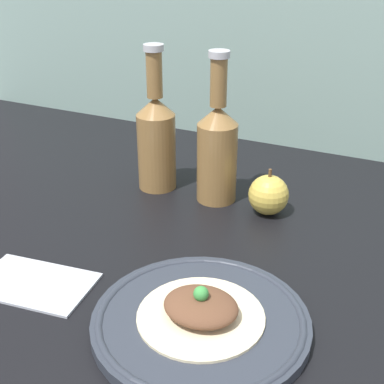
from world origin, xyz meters
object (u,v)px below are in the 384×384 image
(cider_bottle_right, at_px, (217,148))
(apple, at_px, (269,195))
(plate, at_px, (201,321))
(cider_bottle_left, at_px, (156,138))
(plated_food, at_px, (201,309))

(cider_bottle_right, height_order, apple, cider_bottle_right)
(apple, bearing_deg, plate, -86.61)
(plate, height_order, cider_bottle_right, cider_bottle_right)
(plate, distance_m, cider_bottle_left, 0.45)
(plated_food, xyz_separation_m, apple, (-0.02, 0.34, 0.01))
(cider_bottle_left, distance_m, apple, 0.25)
(plate, distance_m, apple, 0.34)
(plated_food, height_order, apple, apple)
(plated_food, relative_size, cider_bottle_left, 0.59)
(plate, bearing_deg, plated_food, -63.43)
(plate, height_order, plated_food, plated_food)
(cider_bottle_left, relative_size, apple, 3.24)
(cider_bottle_right, bearing_deg, plated_food, -69.93)
(plated_food, xyz_separation_m, cider_bottle_left, (-0.26, 0.35, 0.08))
(apple, bearing_deg, cider_bottle_right, 173.52)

